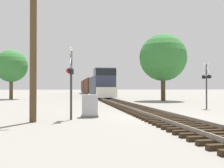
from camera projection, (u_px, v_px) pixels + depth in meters
ground_plane at (156, 117)px, 15.37m from camera, size 400.00×400.00×0.00m
rail_track_bed at (156, 115)px, 15.37m from camera, size 2.60×160.00×0.31m
freight_train at (92, 86)px, 60.97m from camera, size 2.98×51.85×4.53m
crossing_signal_near at (71, 75)px, 13.98m from camera, size 0.42×1.01×3.85m
crossing_signal_far at (207, 80)px, 21.31m from camera, size 0.41×1.01×3.78m
relay_cabinet at (90, 106)px, 15.26m from camera, size 0.98×0.71×1.32m
utility_pole at (33, 44)px, 13.09m from camera, size 1.80×0.34×7.58m
tree_far_right at (163, 58)px, 34.04m from camera, size 6.13×6.13×8.71m
tree_mid_background at (11, 66)px, 38.69m from camera, size 4.78×4.78×7.32m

